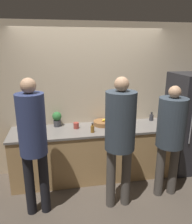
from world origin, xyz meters
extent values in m
plane|color=#4C4238|center=(0.00, 0.00, 0.00)|extent=(14.00, 14.00, 0.00)
cube|color=#C6B293|center=(0.00, 0.73, 1.30)|extent=(5.20, 0.06, 2.60)
cube|color=tan|center=(0.00, 0.39, 0.43)|extent=(2.70, 0.68, 0.86)
cube|color=slate|center=(0.00, 0.39, 0.87)|extent=(2.73, 0.71, 0.03)
cube|color=#232328|center=(1.71, 0.35, 0.88)|extent=(0.60, 0.72, 1.77)
cylinder|color=#99999E|center=(1.53, -0.02, 0.97)|extent=(0.02, 0.02, 0.62)
cylinder|color=black|center=(-1.00, -0.36, 0.45)|extent=(0.13, 0.13, 0.89)
cylinder|color=black|center=(-0.81, -0.36, 0.45)|extent=(0.13, 0.13, 0.89)
cylinder|color=navy|center=(-0.90, -0.36, 1.28)|extent=(0.35, 0.35, 0.78)
sphere|color=tan|center=(-0.90, -0.36, 1.77)|extent=(0.19, 0.19, 0.19)
cylinder|color=#4C4742|center=(0.10, -0.43, 0.44)|extent=(0.13, 0.13, 0.89)
cylinder|color=#4C4742|center=(0.32, -0.43, 0.44)|extent=(0.13, 0.13, 0.89)
cylinder|color=#333D47|center=(0.21, -0.43, 1.28)|extent=(0.40, 0.40, 0.78)
sphere|color=tan|center=(0.21, -0.43, 1.76)|extent=(0.19, 0.19, 0.19)
cylinder|color=#4C4742|center=(0.89, -0.33, 0.41)|extent=(0.13, 0.13, 0.81)
cylinder|color=#4C4742|center=(1.11, -0.33, 0.41)|extent=(0.13, 0.13, 0.81)
cylinder|color=#333D47|center=(1.00, -0.33, 1.17)|extent=(0.40, 0.40, 0.71)
sphere|color=tan|center=(1.00, -0.33, 1.61)|extent=(0.17, 0.17, 0.17)
cylinder|color=brown|center=(0.18, 0.50, 0.93)|extent=(0.32, 0.32, 0.07)
ellipsoid|color=yellow|center=(0.23, 0.50, 0.98)|extent=(0.15, 0.12, 0.04)
cylinder|color=#ADA393|center=(-1.04, 0.51, 0.95)|extent=(0.12, 0.12, 0.11)
cylinder|color=#99754C|center=(-1.05, 0.51, 1.03)|extent=(0.01, 0.05, 0.19)
cylinder|color=#99754C|center=(-1.03, 0.52, 1.03)|extent=(0.03, 0.04, 0.19)
cylinder|color=#99754C|center=(-1.04, 0.50, 1.03)|extent=(0.04, 0.01, 0.19)
cylinder|color=#333338|center=(1.12, 0.58, 0.94)|extent=(0.08, 0.08, 0.11)
cylinder|color=#333338|center=(1.12, 0.58, 1.02)|extent=(0.03, 0.03, 0.03)
cylinder|color=black|center=(1.12, 0.58, 1.04)|extent=(0.04, 0.04, 0.01)
cylinder|color=brown|center=(-0.05, 0.20, 0.94)|extent=(0.06, 0.06, 0.11)
cylinder|color=brown|center=(-0.05, 0.20, 1.01)|extent=(0.03, 0.03, 0.03)
cylinder|color=black|center=(-0.05, 0.20, 1.04)|extent=(0.03, 0.03, 0.01)
cylinder|color=#A33D33|center=(-0.29, 0.42, 0.94)|extent=(0.09, 0.09, 0.10)
cylinder|color=#335184|center=(-1.21, 0.56, 0.93)|extent=(0.09, 0.09, 0.08)
cylinder|color=#3D3D42|center=(-0.59, 0.59, 0.95)|extent=(0.12, 0.12, 0.11)
sphere|color=#2D6B33|center=(-0.59, 0.59, 1.07)|extent=(0.16, 0.16, 0.16)
camera|label=1|loc=(-0.59, -2.99, 2.21)|focal=35.00mm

